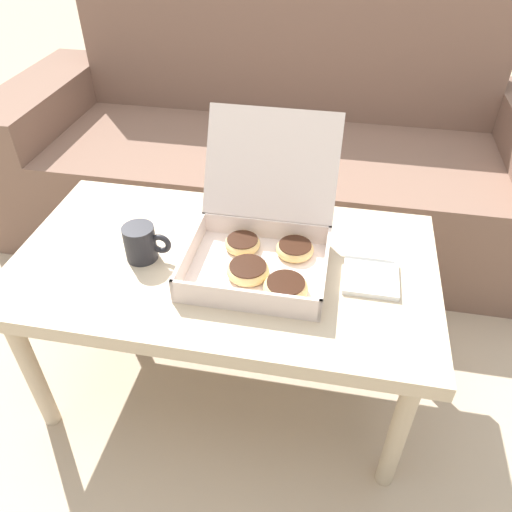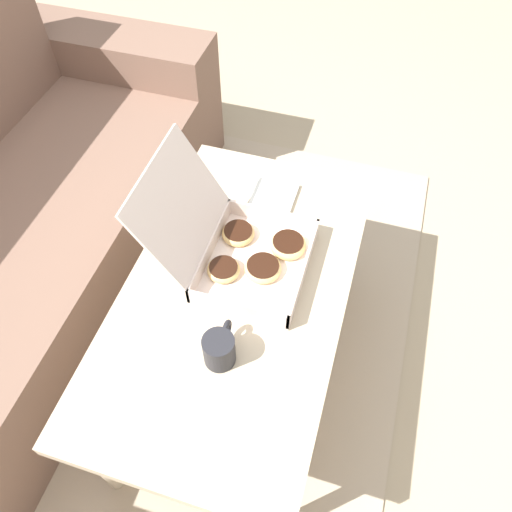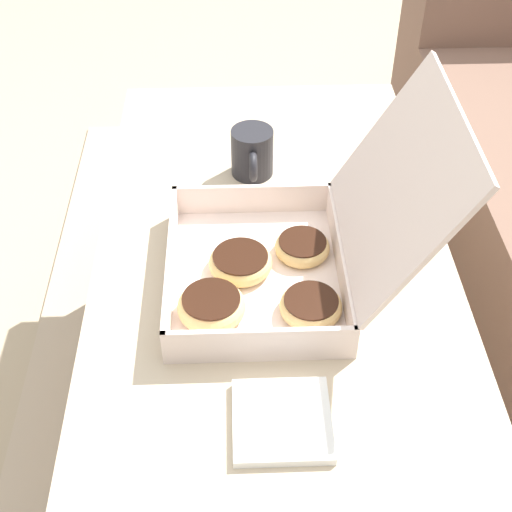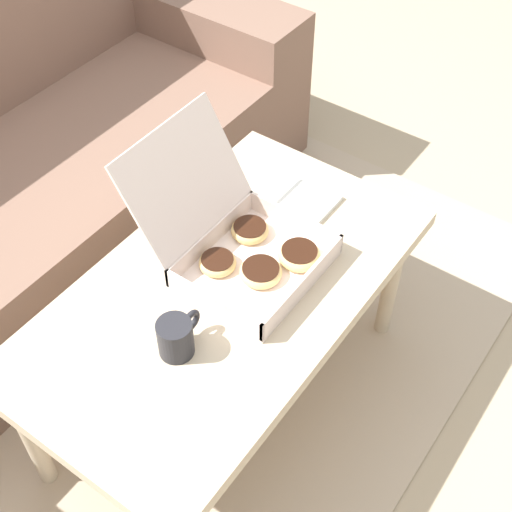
% 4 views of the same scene
% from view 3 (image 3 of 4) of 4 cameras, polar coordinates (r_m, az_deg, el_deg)
% --- Properties ---
extents(ground_plane, '(12.00, 12.00, 0.00)m').
position_cam_3_polar(ground_plane, '(1.56, 3.83, -12.17)').
color(ground_plane, tan).
extents(area_rug, '(2.24, 1.81, 0.01)m').
position_cam_3_polar(area_rug, '(1.61, 14.77, -11.39)').
color(area_rug, tan).
rests_on(area_rug, ground_plane).
extents(coffee_table, '(1.04, 0.58, 0.48)m').
position_cam_3_polar(coffee_table, '(1.23, 1.29, -0.61)').
color(coffee_table, '#C6B293').
rests_on(coffee_table, ground_plane).
extents(pastry_box, '(0.33, 0.41, 0.30)m').
position_cam_3_polar(pastry_box, '(1.08, 2.36, -0.21)').
color(pastry_box, silver).
rests_on(pastry_box, coffee_table).
extents(coffee_mug, '(0.12, 0.08, 0.09)m').
position_cam_3_polar(coffee_mug, '(1.32, -0.30, 8.23)').
color(coffee_mug, '#232328').
rests_on(coffee_mug, coffee_table).
extents(napkin_stack, '(0.13, 0.13, 0.01)m').
position_cam_3_polar(napkin_stack, '(0.95, 2.09, -13.02)').
color(napkin_stack, white).
rests_on(napkin_stack, coffee_table).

